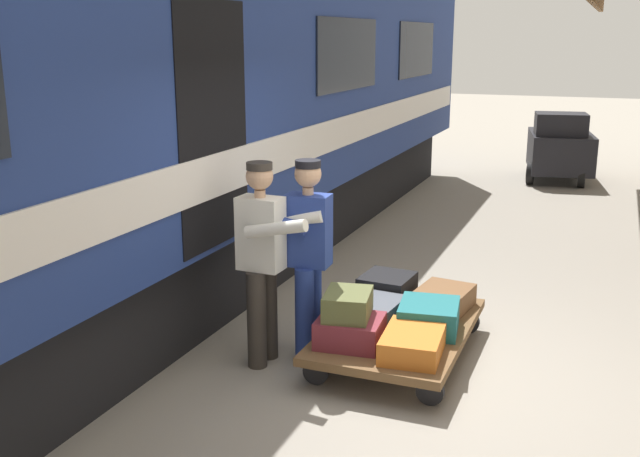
{
  "coord_description": "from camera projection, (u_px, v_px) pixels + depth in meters",
  "views": [
    {
      "loc": [
        -1.09,
        5.31,
        2.67
      ],
      "look_at": [
        1.07,
        -0.1,
        1.15
      ],
      "focal_mm": 41.66,
      "sensor_mm": 36.0,
      "label": 1
    }
  ],
  "objects": [
    {
      "name": "suitcase_brown_leather",
      "position": [
        442.0,
        300.0,
        6.64
      ],
      "size": [
        0.52,
        0.67,
        0.19
      ],
      "primitive_type": "cube",
      "rotation": [
        0.0,
        0.0,
        -0.13
      ],
      "color": "brown",
      "rests_on": "luggage_cart"
    },
    {
      "name": "suitcase_olive_duffel",
      "position": [
        348.0,
        304.0,
        5.89
      ],
      "size": [
        0.43,
        0.5,
        0.2
      ],
      "primitive_type": "cube",
      "rotation": [
        0.0,
        0.0,
        0.18
      ],
      "color": "brown",
      "rests_on": "suitcase_burgundy_valise"
    },
    {
      "name": "train_car",
      "position": [
        65.0,
        107.0,
        6.56
      ],
      "size": [
        3.02,
        18.57,
        4.0
      ],
      "color": "navy",
      "rests_on": "ground_plane"
    },
    {
      "name": "luggage_cart",
      "position": [
        398.0,
        330.0,
        6.31
      ],
      "size": [
        1.15,
        1.86,
        0.28
      ],
      "color": "brown",
      "rests_on": "ground_plane"
    },
    {
      "name": "ground_plane",
      "position": [
        441.0,
        385.0,
        5.84
      ],
      "size": [
        60.0,
        60.0,
        0.0
      ],
      "primitive_type": "plane",
      "color": "gray"
    },
    {
      "name": "suitcase_slate_roller",
      "position": [
        370.0,
        311.0,
        6.37
      ],
      "size": [
        0.55,
        0.57,
        0.2
      ],
      "primitive_type": "cube",
      "rotation": [
        0.0,
        0.0,
        -0.1
      ],
      "color": "#4C515B",
      "rests_on": "luggage_cart"
    },
    {
      "name": "porter_in_overalls",
      "position": [
        306.0,
        253.0,
        6.14
      ],
      "size": [
        0.68,
        0.45,
        1.7
      ],
      "color": "navy",
      "rests_on": "ground_plane"
    },
    {
      "name": "suitcase_teal_softside",
      "position": [
        429.0,
        317.0,
        6.18
      ],
      "size": [
        0.55,
        0.58,
        0.24
      ],
      "primitive_type": "cube",
      "rotation": [
        0.0,
        0.0,
        0.14
      ],
      "color": "#1E666B",
      "rests_on": "luggage_cart"
    },
    {
      "name": "baggage_tug",
      "position": [
        560.0,
        148.0,
        13.9
      ],
      "size": [
        1.37,
        1.86,
        1.3
      ],
      "color": "black",
      "rests_on": "ground_plane"
    },
    {
      "name": "porter_by_door",
      "position": [
        263.0,
        257.0,
        6.03
      ],
      "size": [
        0.68,
        0.44,
        1.7
      ],
      "color": "#332D28",
      "rests_on": "ground_plane"
    },
    {
      "name": "suitcase_burgundy_valise",
      "position": [
        350.0,
        331.0,
        5.91
      ],
      "size": [
        0.55,
        0.5,
        0.22
      ],
      "primitive_type": "cube",
      "rotation": [
        0.0,
        0.0,
        0.09
      ],
      "color": "maroon",
      "rests_on": "luggage_cart"
    },
    {
      "name": "suitcase_orange_carryall",
      "position": [
        413.0,
        343.0,
        5.73
      ],
      "size": [
        0.5,
        0.67,
        0.18
      ],
      "primitive_type": "cube",
      "rotation": [
        0.0,
        0.0,
        0.09
      ],
      "color": "#CC6B23",
      "rests_on": "luggage_cart"
    },
    {
      "name": "suitcase_black_hardshell",
      "position": [
        387.0,
        289.0,
        6.82
      ],
      "size": [
        0.47,
        0.5,
        0.26
      ],
      "primitive_type": "cube",
      "rotation": [
        0.0,
        0.0,
        -0.08
      ],
      "color": "black",
      "rests_on": "luggage_cart"
    }
  ]
}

